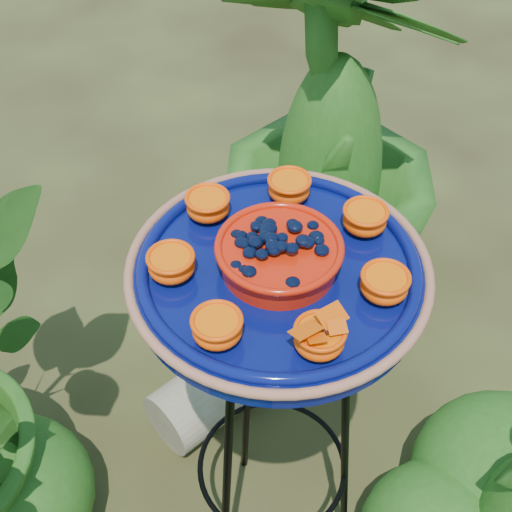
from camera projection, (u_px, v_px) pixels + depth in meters
name	position (u px, v px, depth m)	size (l,w,h in m)	color
tripod_stand	(274.00, 407.00, 1.34)	(0.38, 0.38, 0.87)	black
feeder_dish	(279.00, 268.00, 1.07)	(0.53, 0.53, 0.10)	#070E53
driftwood_log	(242.00, 370.00, 1.94)	(0.18, 0.18, 0.53)	tan
shrub_back_right	(332.00, 142.00, 1.90)	(0.61, 0.61, 1.09)	#245215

